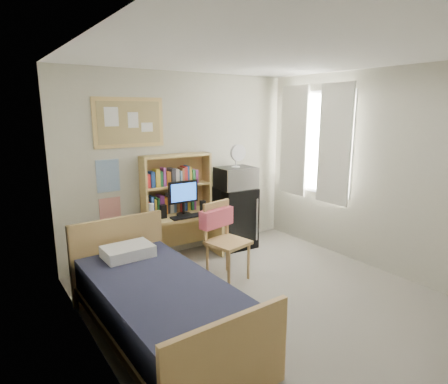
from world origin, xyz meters
TOP-DOWN VIEW (x-y plane):
  - floor at (0.00, 0.00)m, footprint 3.60×4.20m
  - ceiling at (0.00, 0.00)m, footprint 3.60×4.20m
  - wall_back at (0.00, 2.10)m, footprint 3.60×0.04m
  - wall_left at (-1.80, 0.00)m, footprint 0.04×4.20m
  - wall_right at (1.80, 0.00)m, footprint 0.04×4.20m
  - window_unit at (1.75, 1.20)m, footprint 0.10×1.40m
  - curtain_left at (1.72, 0.80)m, footprint 0.04×0.55m
  - curtain_right at (1.72, 1.60)m, footprint 0.04×0.55m
  - bulletin_board at (-0.78, 2.08)m, footprint 0.94×0.03m
  - poster_wave at (-1.10, 2.09)m, footprint 0.30×0.01m
  - poster_japan at (-1.10, 2.09)m, footprint 0.28×0.01m
  - desk at (-0.20, 1.80)m, footprint 1.09×0.59m
  - desk_chair at (-0.04, 0.90)m, footprint 0.58×0.58m
  - mini_fridge at (0.72, 1.81)m, footprint 0.58×0.58m
  - bed at (-1.27, 0.23)m, footprint 1.07×2.06m
  - hutch at (-0.19, 1.95)m, footprint 1.01×0.30m
  - monitor at (-0.20, 1.74)m, footprint 0.43×0.05m
  - keyboard at (-0.21, 1.60)m, footprint 0.49×0.18m
  - speaker_left at (-0.50, 1.75)m, footprint 0.08×0.08m
  - speaker_right at (0.10, 1.73)m, footprint 0.07×0.07m
  - water_bottle at (-0.68, 1.72)m, footprint 0.07×0.07m
  - hoodie at (-0.08, 1.10)m, footprint 0.49×0.24m
  - microwave at (0.72, 1.79)m, footprint 0.57×0.45m
  - desk_fan at (0.72, 1.79)m, footprint 0.26×0.26m
  - pillow at (-1.29, 0.98)m, footprint 0.51×0.36m

SIDE VIEW (x-z plane):
  - floor at x=0.00m, z-range -0.02..0.00m
  - bed at x=-1.27m, z-range 0.00..0.56m
  - desk at x=-0.20m, z-range 0.00..0.67m
  - mini_fridge at x=0.72m, z-range 0.00..0.93m
  - desk_chair at x=-0.04m, z-range 0.00..0.98m
  - pillow at x=-1.29m, z-range 0.56..0.68m
  - keyboard at x=-0.21m, z-range 0.67..0.69m
  - speaker_right at x=0.10m, z-range 0.67..0.83m
  - speaker_left at x=-0.50m, z-range 0.67..0.85m
  - hoodie at x=-0.08m, z-range 0.65..0.87m
  - poster_japan at x=-1.10m, z-range 0.60..0.96m
  - water_bottle at x=-0.68m, z-range 0.67..0.90m
  - monitor at x=-0.20m, z-range 0.67..1.12m
  - hutch at x=-0.19m, z-range 0.67..1.48m
  - microwave at x=0.72m, z-range 0.93..1.24m
  - poster_wave at x=-1.10m, z-range 1.04..1.46m
  - wall_back at x=0.00m, z-range 0.00..2.60m
  - wall_left at x=-1.80m, z-range 0.00..2.60m
  - wall_right at x=1.80m, z-range 0.00..2.60m
  - desk_fan at x=0.72m, z-range 1.24..1.55m
  - window_unit at x=1.75m, z-range 0.75..2.45m
  - curtain_left at x=1.72m, z-range 0.75..2.45m
  - curtain_right at x=1.72m, z-range 0.75..2.45m
  - bulletin_board at x=-0.78m, z-range 1.60..2.24m
  - ceiling at x=0.00m, z-range 2.59..2.61m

